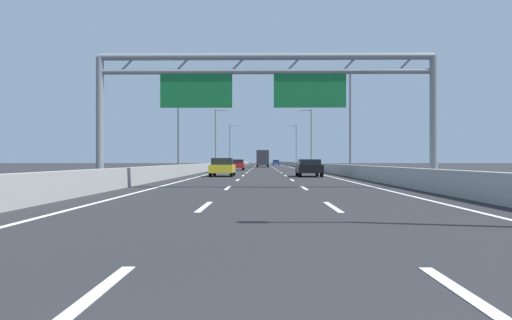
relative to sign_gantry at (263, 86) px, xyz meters
name	(u,v)px	position (x,y,z in m)	size (l,w,h in m)	color
ground_plane	(263,167)	(0.14, 78.45, -4.81)	(260.00, 260.00, 0.00)	#262628
lane_dash_left_0	(82,304)	(-1.66, -18.05, -4.80)	(0.16, 3.00, 0.01)	white
lane_dash_left_1	(204,207)	(-1.66, -9.05, -4.80)	(0.16, 3.00, 0.01)	white
lane_dash_left_2	(228,188)	(-1.66, -0.05, -4.80)	(0.16, 3.00, 0.01)	white
lane_dash_left_3	(238,180)	(-1.66, 8.95, -4.80)	(0.16, 3.00, 0.01)	white
lane_dash_left_4	(243,176)	(-1.66, 17.95, -4.80)	(0.16, 3.00, 0.01)	white
lane_dash_left_5	(247,173)	(-1.66, 26.95, -4.80)	(0.16, 3.00, 0.01)	white
lane_dash_left_6	(249,171)	(-1.66, 35.95, -4.80)	(0.16, 3.00, 0.01)	white
lane_dash_left_7	(251,170)	(-1.66, 44.95, -4.80)	(0.16, 3.00, 0.01)	white
lane_dash_left_8	(252,168)	(-1.66, 53.95, -4.80)	(0.16, 3.00, 0.01)	white
lane_dash_left_9	(253,168)	(-1.66, 62.95, -4.80)	(0.16, 3.00, 0.01)	white
lane_dash_left_10	(254,167)	(-1.66, 71.95, -4.80)	(0.16, 3.00, 0.01)	white
lane_dash_left_11	(255,166)	(-1.66, 80.95, -4.80)	(0.16, 3.00, 0.01)	white
lane_dash_left_12	(255,166)	(-1.66, 89.95, -4.80)	(0.16, 3.00, 0.01)	white
lane_dash_left_13	(256,165)	(-1.66, 98.95, -4.80)	(0.16, 3.00, 0.01)	white
lane_dash_left_14	(256,165)	(-1.66, 107.95, -4.80)	(0.16, 3.00, 0.01)	white
lane_dash_left_15	(257,165)	(-1.66, 116.95, -4.80)	(0.16, 3.00, 0.01)	white
lane_dash_left_16	(257,165)	(-1.66, 125.95, -4.80)	(0.16, 3.00, 0.01)	white
lane_dash_left_17	(257,164)	(-1.66, 134.95, -4.80)	(0.16, 3.00, 0.01)	white
lane_dash_right_0	(483,306)	(1.94, -18.05, -4.80)	(0.16, 3.00, 0.01)	white
lane_dash_right_1	(333,207)	(1.94, -9.05, -4.80)	(0.16, 3.00, 0.01)	white
lane_dash_right_2	(304,188)	(1.94, -0.05, -4.80)	(0.16, 3.00, 0.01)	white
lane_dash_right_3	(292,180)	(1.94, 8.95, -4.80)	(0.16, 3.00, 0.01)	white
lane_dash_right_4	(285,176)	(1.94, 17.95, -4.80)	(0.16, 3.00, 0.01)	white
lane_dash_right_5	(281,173)	(1.94, 26.95, -4.80)	(0.16, 3.00, 0.01)	white
lane_dash_right_6	(278,171)	(1.94, 35.95, -4.80)	(0.16, 3.00, 0.01)	white
lane_dash_right_7	(276,170)	(1.94, 44.95, -4.80)	(0.16, 3.00, 0.01)	white
lane_dash_right_8	(275,168)	(1.94, 53.95, -4.80)	(0.16, 3.00, 0.01)	white
lane_dash_right_9	(273,168)	(1.94, 62.95, -4.80)	(0.16, 3.00, 0.01)	white
lane_dash_right_10	(272,167)	(1.94, 71.95, -4.80)	(0.16, 3.00, 0.01)	white
lane_dash_right_11	(271,166)	(1.94, 80.95, -4.80)	(0.16, 3.00, 0.01)	white
lane_dash_right_12	(271,166)	(1.94, 89.95, -4.80)	(0.16, 3.00, 0.01)	white
lane_dash_right_13	(270,165)	(1.94, 98.95, -4.80)	(0.16, 3.00, 0.01)	white
lane_dash_right_14	(269,165)	(1.94, 107.95, -4.80)	(0.16, 3.00, 0.01)	white
lane_dash_right_15	(269,165)	(1.94, 116.95, -4.80)	(0.16, 3.00, 0.01)	white
lane_dash_right_16	(269,165)	(1.94, 125.95, -4.80)	(0.16, 3.00, 0.01)	white
lane_dash_right_17	(268,164)	(1.94, 134.95, -4.80)	(0.16, 3.00, 0.01)	white
edge_line_left	(235,167)	(-5.11, 66.45, -4.80)	(0.16, 176.00, 0.01)	white
edge_line_right	(291,167)	(5.39, 66.45, -4.80)	(0.16, 176.00, 0.01)	white
barrier_left	(234,164)	(-6.76, 88.45, -4.33)	(0.45, 220.00, 0.95)	#9E9E99
barrier_right	(292,164)	(7.04, 88.45, -4.33)	(0.45, 220.00, 0.95)	#9E9E99
sign_gantry	(263,86)	(0.00, 0.00, 0.00)	(16.11, 0.36, 6.36)	gray
streetlamp_left_mid	(181,115)	(-7.32, 20.05, 0.59)	(2.58, 0.28, 9.50)	slate
streetlamp_right_mid	(348,115)	(7.61, 20.05, 0.59)	(2.58, 0.28, 9.50)	slate
streetlamp_left_far	(217,135)	(-7.32, 53.70, 0.59)	(2.58, 0.28, 9.50)	slate
streetlamp_right_far	(310,135)	(7.61, 53.70, 0.59)	(2.58, 0.28, 9.50)	slate
streetlamp_left_distant	(231,143)	(-7.32, 87.35, 0.59)	(2.58, 0.28, 9.50)	slate
streetlamp_right_distant	(295,143)	(7.61, 87.35, 0.59)	(2.58, 0.28, 9.50)	slate
red_car	(237,165)	(-3.34, 40.68, -4.07)	(1.78, 4.17, 1.43)	red
orange_car	(263,163)	(0.25, 91.54, -4.05)	(1.90, 4.24, 1.46)	orange
yellow_car	(222,167)	(-3.28, 16.28, -4.06)	(1.87, 4.23, 1.50)	yellow
blue_car	(276,162)	(3.80, 110.98, -4.07)	(1.86, 4.38, 1.45)	#2347AD
black_car	(309,168)	(3.73, 15.81, -4.08)	(1.89, 4.11, 1.39)	black
box_truck	(263,158)	(0.04, 69.01, -3.06)	(2.33, 7.68, 3.23)	silver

